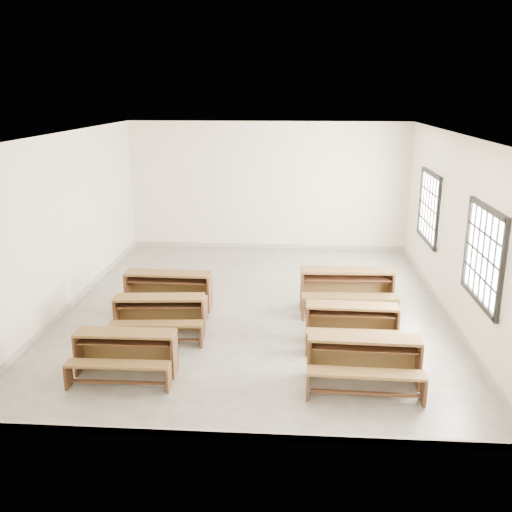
# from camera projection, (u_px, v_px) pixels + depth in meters

# --- Properties ---
(room) EXTENTS (8.50, 8.50, 3.20)m
(room) POSITION_uv_depth(u_px,v_px,m) (261.00, 194.00, 10.10)
(room) COLOR gray
(room) RESTS_ON ground
(desk_set_0) EXTENTS (1.43, 0.76, 0.64)m
(desk_set_0) POSITION_uv_depth(u_px,v_px,m) (125.00, 351.00, 8.06)
(desk_set_0) COLOR brown
(desk_set_0) RESTS_ON ground
(desk_set_1) EXTENTS (1.54, 0.89, 0.66)m
(desk_set_1) POSITION_uv_depth(u_px,v_px,m) (160.00, 313.00, 9.37)
(desk_set_1) COLOR brown
(desk_set_1) RESTS_ON ground
(desk_set_2) EXTENTS (1.59, 0.85, 0.71)m
(desk_set_2) POSITION_uv_depth(u_px,v_px,m) (168.00, 288.00, 10.47)
(desk_set_2) COLOR brown
(desk_set_2) RESTS_ON ground
(desk_set_3) EXTENTS (1.56, 0.85, 0.69)m
(desk_set_3) POSITION_uv_depth(u_px,v_px,m) (364.00, 357.00, 7.78)
(desk_set_3) COLOR brown
(desk_set_3) RESTS_ON ground
(desk_set_4) EXTENTS (1.46, 0.78, 0.65)m
(desk_set_4) POSITION_uv_depth(u_px,v_px,m) (352.00, 322.00, 9.04)
(desk_set_4) COLOR brown
(desk_set_4) RESTS_ON ground
(desk_set_5) EXTENTS (1.72, 0.93, 0.76)m
(desk_set_5) POSITION_uv_depth(u_px,v_px,m) (347.00, 287.00, 10.48)
(desk_set_5) COLOR brown
(desk_set_5) RESTS_ON ground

